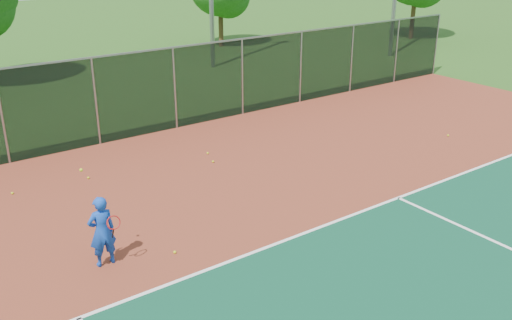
{
  "coord_description": "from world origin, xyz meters",
  "views": [
    {
      "loc": [
        -9.49,
        -6.19,
        6.83
      ],
      "look_at": [
        -1.39,
        5.0,
        1.3
      ],
      "focal_mm": 40.0,
      "sensor_mm": 36.0,
      "label": 1
    }
  ],
  "objects": [
    {
      "name": "court_apron",
      "position": [
        0.0,
        2.0,
        0.01
      ],
      "size": [
        30.0,
        20.0,
        0.02
      ],
      "primitive_type": "cube",
      "color": "brown",
      "rests_on": "ground"
    },
    {
      "name": "practice_ball_0",
      "position": [
        -4.39,
        4.02,
        0.06
      ],
      "size": [
        0.07,
        0.07,
        0.07
      ],
      "primitive_type": "sphere",
      "color": "#C8D618",
      "rests_on": "court_apron"
    },
    {
      "name": "ground",
      "position": [
        0.0,
        0.0,
        0.0
      ],
      "size": [
        120.0,
        120.0,
        0.0
      ],
      "primitive_type": "plane",
      "color": "#234F16",
      "rests_on": "ground"
    },
    {
      "name": "tennis_player",
      "position": [
        -5.84,
        4.53,
        0.84
      ],
      "size": [
        0.6,
        0.61,
        2.31
      ],
      "color": "#1343B6",
      "rests_on": "court_apron"
    },
    {
      "name": "practice_ball_2",
      "position": [
        -0.76,
        8.21,
        0.06
      ],
      "size": [
        0.07,
        0.07,
        0.07
      ],
      "primitive_type": "sphere",
      "color": "#C8D618",
      "rests_on": "court_apron"
    },
    {
      "name": "practice_ball_1",
      "position": [
        -6.56,
        9.5,
        0.06
      ],
      "size": [
        0.07,
        0.07,
        0.07
      ],
      "primitive_type": "sphere",
      "color": "#C8D618",
      "rests_on": "court_apron"
    },
    {
      "name": "practice_ball_3",
      "position": [
        7.41,
        5.4,
        0.06
      ],
      "size": [
        0.07,
        0.07,
        0.07
      ],
      "primitive_type": "sphere",
      "color": "#C8D618",
      "rests_on": "court_apron"
    },
    {
      "name": "practice_ball_4",
      "position": [
        -0.5,
        8.95,
        0.06
      ],
      "size": [
        0.07,
        0.07,
        0.07
      ],
      "primitive_type": "sphere",
      "color": "#C8D618",
      "rests_on": "court_apron"
    },
    {
      "name": "fence_back",
      "position": [
        0.0,
        12.0,
        1.56
      ],
      "size": [
        30.0,
        0.06,
        3.03
      ],
      "color": "black",
      "rests_on": "court_apron"
    },
    {
      "name": "practice_ball_5",
      "position": [
        -4.44,
        9.29,
        0.06
      ],
      "size": [
        0.07,
        0.07,
        0.07
      ],
      "primitive_type": "sphere",
      "color": "#C8D618",
      "rests_on": "court_apron"
    }
  ]
}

